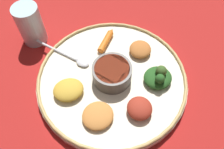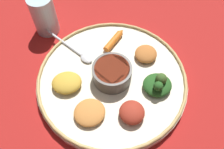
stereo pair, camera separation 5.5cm
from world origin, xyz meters
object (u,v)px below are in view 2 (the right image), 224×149
spoon (75,51)px  greens_pile (158,84)px  center_bowl (112,73)px  carrot_near_spoon (114,40)px  drinking_glass (45,17)px

spoon → greens_pile: bearing=37.8°
center_bowl → carrot_near_spoon: 0.11m
drinking_glass → center_bowl: bearing=22.0°
center_bowl → greens_pile: 0.11m
center_bowl → spoon: 0.13m
spoon → drinking_glass: 0.14m
spoon → carrot_near_spoon: (0.01, 0.11, 0.00)m
spoon → carrot_near_spoon: bearing=84.0°
greens_pile → carrot_near_spoon: 0.17m
center_bowl → carrot_near_spoon: center_bowl is taller
carrot_near_spoon → drinking_glass: 0.20m
center_bowl → drinking_glass: (-0.24, -0.10, 0.01)m
center_bowl → greens_pile: size_ratio=1.15×
center_bowl → drinking_glass: 0.26m
greens_pile → drinking_glass: drinking_glass is taller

